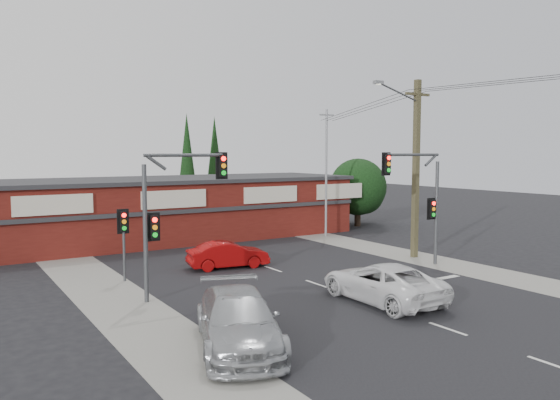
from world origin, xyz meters
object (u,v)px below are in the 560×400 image
shop_building (167,208)px  utility_pole (414,163)px  white_suv (382,282)px  red_sedan (228,255)px  silver_suv (238,320)px

shop_building → utility_pole: utility_pole is taller
shop_building → utility_pole: 17.15m
utility_pole → white_suv: bearing=-143.0°
shop_building → red_sedan: bearing=-94.2°
shop_building → utility_pole: (9.36, -14.00, 3.26)m
white_suv → silver_suv: 7.47m
silver_suv → red_sedan: silver_suv is taller
silver_suv → shop_building: 22.23m
red_sedan → shop_building: shop_building is taller
silver_suv → red_sedan: bearing=85.5°
silver_suv → red_sedan: (5.00, 10.55, -0.15)m
silver_suv → utility_pole: bearing=47.0°
red_sedan → shop_building: size_ratio=0.15×
red_sedan → silver_suv: bearing=164.3°
utility_pole → shop_building: bearing=123.8°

